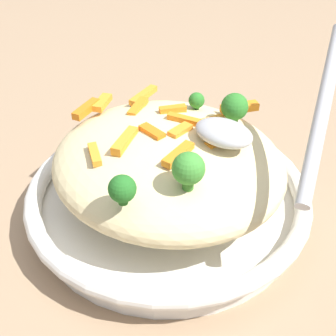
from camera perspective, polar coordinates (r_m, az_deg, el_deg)
The scene contains 22 objects.
ground_plane at distance 0.49m, azimuth 0.00°, elevation -5.56°, with size 2.40×2.40×0.00m, color #9E7F60.
serving_bowl at distance 0.47m, azimuth 0.00°, elevation -3.68°, with size 0.29×0.29×0.04m.
pasta_mound at distance 0.45m, azimuth 0.00°, elevation 0.69°, with size 0.23×0.22×0.07m, color beige.
carrot_piece_0 at distance 0.46m, azimuth 5.04°, elevation 5.66°, with size 0.03×0.01×0.01m, color orange.
carrot_piece_1 at distance 0.51m, azimuth -3.05°, elevation 8.95°, with size 0.04×0.01×0.01m, color orange.
carrot_piece_2 at distance 0.43m, azimuth 1.53°, elevation 4.60°, with size 0.03×0.01×0.01m, color orange.
carrot_piece_3 at distance 0.43m, azimuth -1.99°, elevation 4.42°, with size 0.03×0.01×0.01m, color orange.
carrot_piece_4 at distance 0.48m, azimuth -3.73°, elevation 7.51°, with size 0.04×0.01×0.01m, color orange.
carrot_piece_5 at distance 0.40m, azimuth 1.28°, elevation 1.73°, with size 0.04×0.01×0.01m, color orange.
carrot_piece_6 at distance 0.47m, azimuth 0.58°, elevation 7.22°, with size 0.03×0.01×0.01m, color orange.
carrot_piece_7 at distance 0.42m, azimuth -5.33°, elevation 3.37°, with size 0.04×0.01×0.01m, color orange.
carrot_piece_8 at distance 0.42m, azimuth -9.04°, elevation 1.70°, with size 0.03×0.01×0.01m, color orange.
carrot_piece_9 at distance 0.49m, azimuth 8.83°, elevation 7.38°, with size 0.04×0.01×0.01m, color orange.
carrot_piece_10 at distance 0.49m, azimuth -10.07°, elevation 7.19°, with size 0.04×0.01×0.01m, color orange.
carrot_piece_11 at distance 0.50m, azimuth -8.12°, elevation 8.01°, with size 0.03×0.01×0.01m, color orange.
carrot_piece_12 at distance 0.43m, azimuth 6.52°, elevation 3.31°, with size 0.03×0.01×0.01m, color orange.
carrot_piece_13 at distance 0.45m, azimuth 1.96°, elevation 5.97°, with size 0.04×0.01×0.01m, color orange.
broccoli_floret_0 at distance 0.37m, azimuth 2.54°, elevation -0.13°, with size 0.03×0.03×0.03m.
broccoli_floret_1 at distance 0.36m, azimuth -5.67°, elevation -2.61°, with size 0.02×0.02×0.03m.
broccoli_floret_2 at distance 0.48m, azimuth 3.55°, elevation 8.31°, with size 0.02×0.02×0.02m.
broccoli_floret_3 at distance 0.46m, azimuth 8.22°, elevation 7.44°, with size 0.03×0.03×0.03m.
serving_spoon at distance 0.41m, azimuth 11.21°, elevation 5.34°, with size 0.13×0.16×0.09m.
Camera 1 is at (0.23, -0.28, 0.33)m, focal length 49.36 mm.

